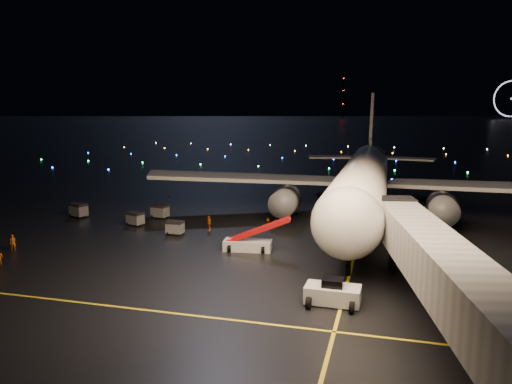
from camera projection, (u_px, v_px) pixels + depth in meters
The scene contains 19 objects.
ground at pixel (369, 131), 329.78m from camera, with size 2000.00×2000.00×0.00m, color black.
lane_centre at pixel (360, 236), 55.44m from camera, with size 0.25×80.00×0.02m, color yellow.
lane_cross at pixel (98, 305), 36.06m from camera, with size 60.00×0.25×0.02m, color yellow.
airliner at pixel (365, 153), 65.46m from camera, with size 58.82×55.88×16.67m, color white, non-canonical shape.
pushback_tug at pixel (333, 291), 36.13m from camera, with size 3.97×2.08×1.89m, color silver.
belt_loader at pixel (248, 234), 49.67m from camera, with size 6.95×1.90×3.37m, color silver, non-canonical shape.
crew_a at pixel (13, 242), 49.89m from camera, with size 0.59×0.38×1.61m, color orange.
crew_c at pixel (209, 223), 57.98m from camera, with size 1.02×0.43×1.75m, color orange.
safety_cone_0 at pixel (314, 228), 58.31m from camera, with size 0.42×0.42×0.48m, color #F36107.
safety_cone_1 at pixel (268, 219), 63.33m from camera, with size 0.40×0.40×0.45m, color #F36107.
safety_cone_2 at pixel (276, 220), 62.40m from camera, with size 0.49×0.49×0.56m, color #F36107.
safety_cone_3 at pixel (169, 196), 80.04m from camera, with size 0.39×0.39×0.44m, color #F36107.
ferris_wheel at pixel (511, 100), 681.11m from camera, with size 50.00×4.00×52.00m, color black, non-canonical shape.
radio_mast at pixel (343, 97), 758.84m from camera, with size 1.80×1.80×64.00m, color black.
taxiway_lights at pixel (338, 157), 145.13m from camera, with size 164.00×92.00×0.36m, color black, non-canonical shape.
baggage_cart_0 at pixel (175, 228), 56.15m from camera, with size 1.83×1.28×1.56m, color gray.
baggage_cart_1 at pixel (135, 219), 60.60m from camera, with size 1.89×1.33×1.61m, color gray.
baggage_cart_2 at pixel (160, 211), 64.68m from camera, with size 2.05×1.43×1.74m, color gray.
baggage_cart_3 at pixel (79, 210), 65.25m from camera, with size 2.12×1.48×1.80m, color gray.
Camera 1 is at (15.03, -40.02, 13.98)m, focal length 35.00 mm.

